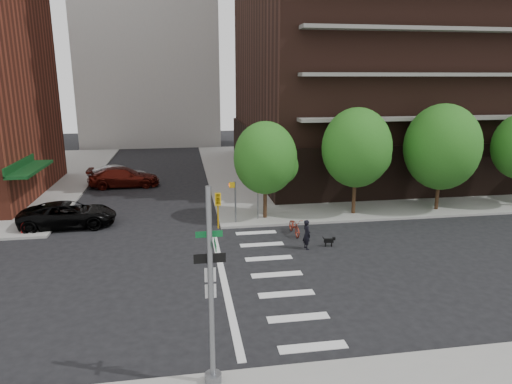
# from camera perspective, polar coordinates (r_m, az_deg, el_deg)

# --- Properties ---
(ground) EXTENTS (120.00, 120.00, 0.00)m
(ground) POSITION_cam_1_polar(r_m,az_deg,el_deg) (21.29, -5.46, -10.78)
(ground) COLOR black
(ground) RESTS_ON ground
(sidewalk_ne) EXTENTS (39.00, 33.00, 0.15)m
(sidewalk_ne) POSITION_cam_1_polar(r_m,az_deg,el_deg) (48.77, 17.24, 2.99)
(sidewalk_ne) COLOR gray
(sidewalk_ne) RESTS_ON ground
(crosswalk) EXTENTS (3.85, 13.00, 0.01)m
(crosswalk) POSITION_cam_1_polar(r_m,az_deg,el_deg) (21.52, 0.51, -10.42)
(crosswalk) COLOR silver
(crosswalk) RESTS_ON ground
(tree_a) EXTENTS (4.00, 4.00, 5.90)m
(tree_a) POSITION_cam_1_polar(r_m,az_deg,el_deg) (28.69, 1.17, 4.27)
(tree_a) COLOR #301E11
(tree_a) RESTS_ON sidewalk_ne
(tree_b) EXTENTS (4.50, 4.50, 6.65)m
(tree_b) POSITION_cam_1_polar(r_m,az_deg,el_deg) (30.27, 12.46, 5.42)
(tree_b) COLOR #301E11
(tree_b) RESTS_ON sidewalk_ne
(tree_c) EXTENTS (5.00, 5.00, 6.80)m
(tree_c) POSITION_cam_1_polar(r_m,az_deg,el_deg) (32.97, 22.24, 5.22)
(tree_c) COLOR #301E11
(tree_c) RESTS_ON sidewalk_ne
(traffic_signal) EXTENTS (0.90, 0.75, 6.00)m
(traffic_signal) POSITION_cam_1_polar(r_m,az_deg,el_deg) (13.36, -5.48, -13.79)
(traffic_signal) COLOR slate
(traffic_signal) RESTS_ON sidewalk_s
(pedestrian_signal) EXTENTS (2.18, 0.67, 2.60)m
(pedestrian_signal) POSITION_cam_1_polar(r_m,az_deg,el_deg) (28.33, -1.99, -0.39)
(pedestrian_signal) COLOR slate
(pedestrian_signal) RESTS_ON sidewalk_ne
(fire_hydrant) EXTENTS (0.24, 0.24, 0.73)m
(fire_hydrant) POSITION_cam_1_polar(r_m,az_deg,el_deg) (29.86, -27.18, -3.82)
(fire_hydrant) COLOR #A50C0C
(fire_hydrant) RESTS_ON sidewalk_nw
(parked_car_black) EXTENTS (2.93, 5.78, 1.57)m
(parked_car_black) POSITION_cam_1_polar(r_m,az_deg,el_deg) (30.28, -22.42, -2.62)
(parked_car_black) COLOR black
(parked_car_black) RESTS_ON ground
(parked_car_maroon) EXTENTS (2.53, 5.83, 1.67)m
(parked_car_maroon) POSITION_cam_1_polar(r_m,az_deg,el_deg) (39.81, -16.17, 1.79)
(parked_car_maroon) COLOR #49100A
(parked_car_maroon) RESTS_ON ground
(parked_car_silver) EXTENTS (1.94, 4.89, 1.58)m
(parked_car_silver) POSITION_cam_1_polar(r_m,az_deg,el_deg) (41.01, -16.87, 2.03)
(parked_car_silver) COLOR #B5B9BE
(parked_car_silver) RESTS_ON ground
(scooter) EXTENTS (0.76, 1.95, 1.01)m
(scooter) POSITION_cam_1_polar(r_m,az_deg,el_deg) (26.82, 4.84, -4.28)
(scooter) COLOR maroon
(scooter) RESTS_ON ground
(dog_walker) EXTENTS (0.65, 0.49, 1.62)m
(dog_walker) POSITION_cam_1_polar(r_m,az_deg,el_deg) (24.58, 6.36, -5.30)
(dog_walker) COLOR black
(dog_walker) RESTS_ON ground
(dog) EXTENTS (0.62, 0.25, 0.52)m
(dog) POSITION_cam_1_polar(r_m,az_deg,el_deg) (25.26, 9.15, -6.02)
(dog) COLOR black
(dog) RESTS_ON ground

